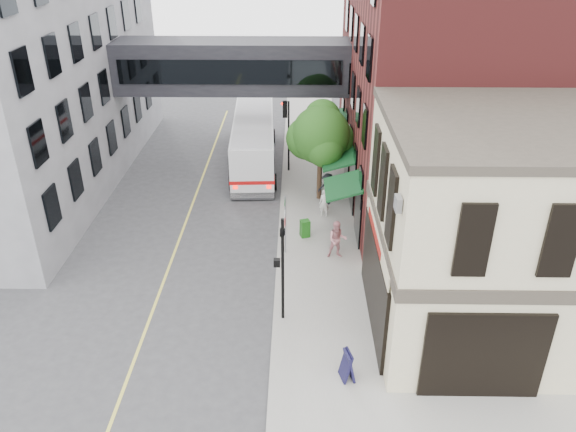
{
  "coord_description": "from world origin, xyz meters",
  "views": [
    {
      "loc": [
        0.9,
        -16.02,
        14.28
      ],
      "look_at": [
        0.57,
        4.33,
        3.53
      ],
      "focal_mm": 35.0,
      "sensor_mm": 36.0,
      "label": 1
    }
  ],
  "objects_px": {
    "pedestrian_a": "(324,203)",
    "newspaper_box": "(305,228)",
    "sandwich_board": "(347,365)",
    "bus": "(254,138)",
    "pedestrian_b": "(337,240)",
    "pedestrian_c": "(328,189)"
  },
  "relations": [
    {
      "from": "pedestrian_b",
      "to": "sandwich_board",
      "type": "height_order",
      "value": "pedestrian_b"
    },
    {
      "from": "pedestrian_b",
      "to": "newspaper_box",
      "type": "distance_m",
      "value": 2.47
    },
    {
      "from": "pedestrian_a",
      "to": "pedestrian_b",
      "type": "distance_m",
      "value": 4.19
    },
    {
      "from": "newspaper_box",
      "to": "sandwich_board",
      "type": "relative_size",
      "value": 0.79
    },
    {
      "from": "newspaper_box",
      "to": "pedestrian_c",
      "type": "bearing_deg",
      "value": 52.72
    },
    {
      "from": "pedestrian_c",
      "to": "newspaper_box",
      "type": "relative_size",
      "value": 2.03
    },
    {
      "from": "pedestrian_a",
      "to": "sandwich_board",
      "type": "bearing_deg",
      "value": -81.49
    },
    {
      "from": "pedestrian_a",
      "to": "sandwich_board",
      "type": "height_order",
      "value": "pedestrian_a"
    },
    {
      "from": "bus",
      "to": "newspaper_box",
      "type": "relative_size",
      "value": 13.01
    },
    {
      "from": "newspaper_box",
      "to": "sandwich_board",
      "type": "height_order",
      "value": "sandwich_board"
    },
    {
      "from": "pedestrian_a",
      "to": "newspaper_box",
      "type": "relative_size",
      "value": 1.69
    },
    {
      "from": "bus",
      "to": "pedestrian_b",
      "type": "height_order",
      "value": "bus"
    },
    {
      "from": "pedestrian_c",
      "to": "sandwich_board",
      "type": "bearing_deg",
      "value": -58.56
    },
    {
      "from": "bus",
      "to": "pedestrian_c",
      "type": "height_order",
      "value": "bus"
    },
    {
      "from": "bus",
      "to": "pedestrian_b",
      "type": "relative_size",
      "value": 6.27
    },
    {
      "from": "newspaper_box",
      "to": "bus",
      "type": "bearing_deg",
      "value": 89.74
    },
    {
      "from": "bus",
      "to": "sandwich_board",
      "type": "relative_size",
      "value": 10.23
    },
    {
      "from": "pedestrian_a",
      "to": "pedestrian_b",
      "type": "bearing_deg",
      "value": -77.12
    },
    {
      "from": "pedestrian_a",
      "to": "sandwich_board",
      "type": "distance_m",
      "value": 12.15
    },
    {
      "from": "pedestrian_b",
      "to": "newspaper_box",
      "type": "height_order",
      "value": "pedestrian_b"
    },
    {
      "from": "pedestrian_a",
      "to": "pedestrian_c",
      "type": "height_order",
      "value": "pedestrian_c"
    },
    {
      "from": "pedestrian_a",
      "to": "newspaper_box",
      "type": "distance_m",
      "value": 2.51
    }
  ]
}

